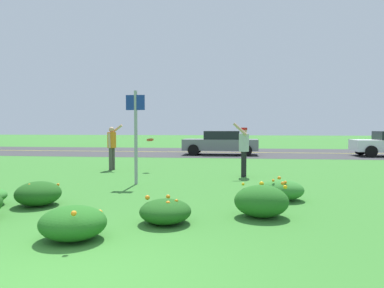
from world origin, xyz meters
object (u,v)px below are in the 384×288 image
sign_post_near_path (136,128)px  person_catcher_red_cap_gray_shirt (244,147)px  car_gray_center_left (221,143)px  frisbee_red (150,140)px  person_thrower_orange_shirt (112,144)px

sign_post_near_path → person_catcher_red_cap_gray_shirt: size_ratio=1.50×
sign_post_near_path → car_gray_center_left: (1.94, 11.70, -0.92)m
person_catcher_red_cap_gray_shirt → frisbee_red: bearing=162.7°
person_thrower_orange_shirt → car_gray_center_left: 9.22m
car_gray_center_left → frisbee_red: bearing=-105.0°
car_gray_center_left → person_catcher_red_cap_gray_shirt: bearing=-82.7°
person_thrower_orange_shirt → person_catcher_red_cap_gray_shirt: size_ratio=0.98×
sign_post_near_path → person_thrower_orange_shirt: sign_post_near_path is taller
person_catcher_red_cap_gray_shirt → person_thrower_orange_shirt: bearing=165.9°
person_catcher_red_cap_gray_shirt → car_gray_center_left: person_catcher_red_cap_gray_shirt is taller
person_catcher_red_cap_gray_shirt → car_gray_center_left: size_ratio=0.41×
person_thrower_orange_shirt → car_gray_center_left: (3.88, 8.36, -0.28)m
person_thrower_orange_shirt → car_gray_center_left: bearing=65.1°
car_gray_center_left → sign_post_near_path: bearing=-99.4°
frisbee_red → person_catcher_red_cap_gray_shirt: bearing=-17.3°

